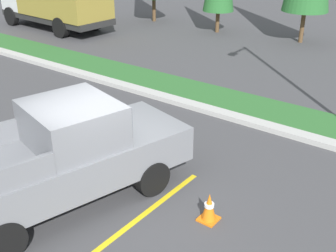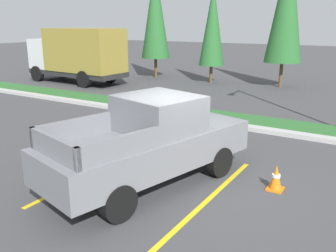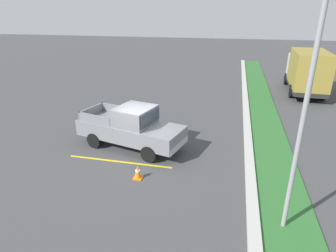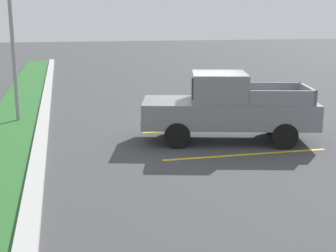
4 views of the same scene
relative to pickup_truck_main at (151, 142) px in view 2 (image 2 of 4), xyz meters
name	(u,v)px [view 2 (image 2 of 4)]	position (x,y,z in m)	size (l,w,h in m)	color
ground_plane	(183,179)	(0.54, 0.58, -1.04)	(120.00, 120.00, 0.00)	#424244
parking_line_near	(101,170)	(-1.56, -0.05, -1.04)	(0.12, 4.80, 0.01)	yellow
parking_line_far	(209,199)	(1.54, -0.05, -1.04)	(0.12, 4.80, 0.01)	yellow
curb_strip	(251,128)	(0.54, 5.58, -0.97)	(56.00, 0.40, 0.15)	#B2B2AD
grass_median	(261,122)	(0.54, 6.68, -1.01)	(56.00, 1.80, 0.06)	#2D662D
pickup_truck_main	(151,142)	(0.00, 0.00, 0.00)	(3.14, 5.53, 2.10)	black
cargo_truck_distant	(77,54)	(-12.52, 10.20, 0.81)	(6.91, 2.77, 3.40)	black
cypress_tree_leftmost	(155,12)	(-9.70, 14.89, 3.38)	(1.95, 1.95, 7.51)	brown
cypress_tree_left_inner	(212,25)	(-5.34, 14.72, 2.55)	(1.59, 1.59, 6.11)	brown
cypress_tree_center	(287,2)	(-1.05, 15.32, 3.80)	(2.13, 2.13, 8.21)	brown
traffic_cone	(276,178)	(2.64, 1.19, -0.75)	(0.36, 0.36, 0.60)	orange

